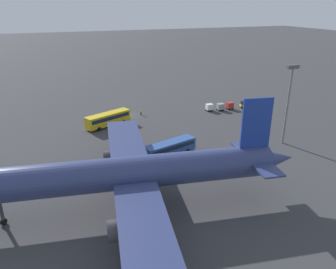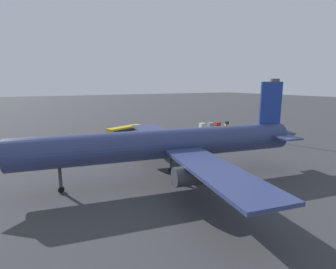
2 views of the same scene
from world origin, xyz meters
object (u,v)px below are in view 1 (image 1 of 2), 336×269
object	(u,v)px
cargo_cart_red	(230,105)
cargo_cart_grey	(220,107)
baggage_tug	(244,105)
cargo_cart_white	(209,107)
shuttle_bus_far	(170,147)
shuttle_bus_near	(108,118)
worker_person	(141,112)
airplane	(122,174)

from	to	relation	value
cargo_cart_red	cargo_cart_grey	bearing A→B (deg)	2.08
baggage_tug	cargo_cart_grey	size ratio (longest dim) A/B	1.27
cargo_cart_white	cargo_cart_red	bearing A→B (deg)	174.13
cargo_cart_white	shuttle_bus_far	bearing A→B (deg)	47.73
baggage_tug	shuttle_bus_near	bearing A→B (deg)	12.96
worker_person	cargo_cart_red	bearing A→B (deg)	170.76
airplane	shuttle_bus_near	xyz separation A→B (m)	(-5.29, -37.36, -4.17)
baggage_tug	worker_person	xyz separation A→B (m)	(30.74, -4.45, -0.07)
airplane	shuttle_bus_near	bearing A→B (deg)	-88.56
shuttle_bus_near	cargo_cart_red	world-z (taller)	shuttle_bus_near
shuttle_bus_near	baggage_tug	size ratio (longest dim) A/B	4.67
baggage_tug	worker_person	world-z (taller)	baggage_tug
worker_person	cargo_cart_grey	xyz separation A→B (m)	(-22.89, 4.36, 0.32)
airplane	worker_person	world-z (taller)	airplane
shuttle_bus_near	baggage_tug	distance (m)	41.03
worker_person	cargo_cart_white	size ratio (longest dim) A/B	0.84
shuttle_bus_near	shuttle_bus_far	size ratio (longest dim) A/B	1.03
shuttle_bus_far	cargo_cart_grey	xyz separation A→B (m)	(-24.88, -23.08, -0.63)
shuttle_bus_far	cargo_cart_grey	distance (m)	33.94
cargo_cart_red	worker_person	bearing A→B (deg)	-9.24
shuttle_bus_far	worker_person	xyz separation A→B (m)	(-1.99, -27.44, -0.95)
shuttle_bus_near	worker_person	world-z (taller)	shuttle_bus_near
shuttle_bus_far	cargo_cart_red	distance (m)	36.43
shuttle_bus_near	worker_person	xyz separation A→B (m)	(-10.27, -5.44, -1.15)
airplane	cargo_cart_grey	distance (m)	54.60
worker_person	baggage_tug	bearing A→B (deg)	171.75
airplane	shuttle_bus_far	bearing A→B (deg)	-121.95
baggage_tug	cargo_cart_white	bearing A→B (deg)	7.08
baggage_tug	cargo_cart_red	world-z (taller)	baggage_tug
airplane	cargo_cart_red	world-z (taller)	airplane
shuttle_bus_far	airplane	bearing A→B (deg)	32.64
airplane	shuttle_bus_far	world-z (taller)	airplane
shuttle_bus_near	worker_person	distance (m)	11.68
shuttle_bus_far	worker_person	world-z (taller)	shuttle_bus_far
cargo_cart_grey	cargo_cart_red	bearing A→B (deg)	-177.92
worker_person	cargo_cart_white	xyz separation A→B (m)	(-19.69, 3.58, 0.32)
shuttle_bus_near	cargo_cart_white	size ratio (longest dim) A/B	5.92
cargo_cart_grey	shuttle_bus_far	bearing A→B (deg)	42.85
baggage_tug	worker_person	distance (m)	31.06
cargo_cart_red	cargo_cart_grey	xyz separation A→B (m)	(3.20, 0.12, 0.00)
baggage_tug	worker_person	size ratio (longest dim) A/B	1.50
cargo_cart_red	cargo_cart_white	bearing A→B (deg)	-5.87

